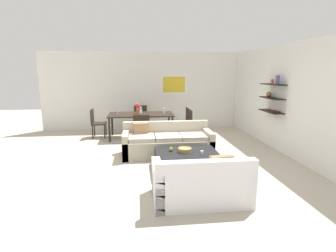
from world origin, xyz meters
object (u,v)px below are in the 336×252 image
at_px(dining_chair_left_far, 96,121).
at_px(dining_table, 141,116).
at_px(sofa_beige, 167,143).
at_px(dining_chair_right_far, 184,119).
at_px(coffee_table, 187,161).
at_px(dining_chair_right_near, 187,122).
at_px(dining_chair_head, 141,117).
at_px(loveseat_white, 201,183).
at_px(wine_glass_right_near, 164,110).
at_px(decorative_bowl, 185,150).
at_px(apple_on_coffee_table, 171,149).
at_px(candle_jar, 202,152).
at_px(wine_glass_right_far, 164,109).
at_px(wine_glass_head, 141,108).
at_px(centerpiece_vase, 138,107).
at_px(wine_glass_foot, 141,111).
at_px(dining_chair_foot, 141,128).
at_px(wine_glass_left_far, 117,110).

bearing_deg(dining_chair_left_far, dining_table, -9.18).
bearing_deg(sofa_beige, dining_chair_right_far, 68.99).
bearing_deg(dining_chair_right_far, coffee_table, -98.81).
bearing_deg(dining_chair_right_near, dining_chair_head, 140.87).
distance_m(loveseat_white, wine_glass_right_near, 4.17).
bearing_deg(dining_chair_left_far, decorative_bowl, -53.72).
bearing_deg(apple_on_coffee_table, decorative_bowl, -15.41).
relative_size(dining_table, dining_chair_right_far, 2.24).
bearing_deg(dining_chair_head, candle_jar, -73.33).
bearing_deg(wine_glass_right_far, decorative_bowl, -87.11).
relative_size(coffee_table, dining_chair_left_far, 1.47).
bearing_deg(decorative_bowl, wine_glass_right_far, 92.89).
height_order(candle_jar, wine_glass_right_near, wine_glass_right_near).
bearing_deg(apple_on_coffee_table, wine_glass_head, 100.40).
distance_m(candle_jar, centerpiece_vase, 3.33).
bearing_deg(wine_glass_foot, loveseat_white, -77.03).
xyz_separation_m(dining_chair_right_far, wine_glass_right_far, (-0.67, -0.10, 0.36)).
bearing_deg(loveseat_white, dining_table, 101.66).
bearing_deg(wine_glass_head, dining_chair_head, 90.00).
bearing_deg(wine_glass_right_near, dining_chair_left_far, 170.61).
height_order(dining_table, dining_chair_foot, dining_chair_foot).
distance_m(apple_on_coffee_table, wine_glass_head, 3.30).
xyz_separation_m(dining_table, wine_glass_head, (0.00, 0.44, 0.18)).
bearing_deg(dining_chair_right_far, dining_table, -170.82).
height_order(candle_jar, dining_chair_left_far, dining_chair_left_far).
bearing_deg(dining_chair_head, coffee_table, -76.65).
bearing_deg(dining_chair_foot, candle_jar, -61.07).
relative_size(candle_jar, wine_glass_head, 0.42).
distance_m(dining_chair_right_near, dining_chair_foot, 1.55).
bearing_deg(coffee_table, dining_chair_right_near, 79.74).
height_order(coffee_table, wine_glass_foot, wine_glass_foot).
relative_size(loveseat_white, candle_jar, 21.12).
relative_size(wine_glass_right_near, wine_glass_head, 1.01).
bearing_deg(wine_glass_left_far, dining_chair_foot, -55.16).
height_order(dining_chair_left_far, dining_chair_foot, same).
xyz_separation_m(decorative_bowl, dining_chair_foot, (-0.87, 1.94, 0.08)).
distance_m(dining_table, wine_glass_right_far, 0.75).
bearing_deg(dining_chair_left_far, candle_jar, -51.82).
xyz_separation_m(coffee_table, decorative_bowl, (-0.04, 0.06, 0.24)).
xyz_separation_m(loveseat_white, wine_glass_left_far, (-1.59, 4.37, 0.57)).
relative_size(wine_glass_foot, centerpiece_vase, 0.57).
xyz_separation_m(decorative_bowl, wine_glass_right_far, (-0.15, 2.97, 0.44)).
bearing_deg(dining_chair_left_far, dining_chair_right_far, 0.00).
bearing_deg(dining_chair_foot, dining_chair_head, 90.00).
bearing_deg(dining_chair_left_far, sofa_beige, -45.55).
height_order(apple_on_coffee_table, dining_chair_left_far, dining_chair_left_far).
bearing_deg(wine_glass_right_far, centerpiece_vase, -169.85).
xyz_separation_m(wine_glass_right_near, wine_glass_left_far, (-1.43, 0.25, 0.00)).
bearing_deg(wine_glass_foot, decorative_bowl, -70.23).
distance_m(sofa_beige, decorative_bowl, 1.08).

